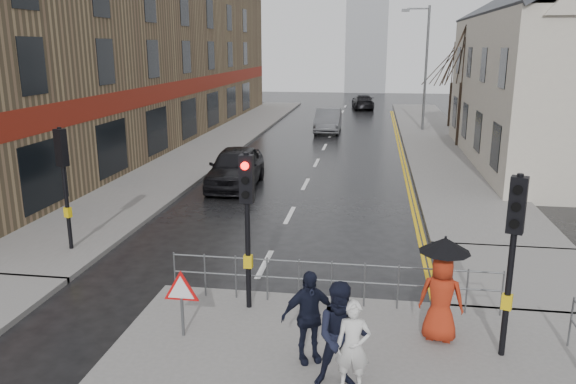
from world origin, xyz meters
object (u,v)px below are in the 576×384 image
(pedestrian_a, at_px, (353,346))
(car_parked, at_px, (236,167))
(pedestrian_d, at_px, (308,316))
(car_mid, at_px, (328,121))
(pedestrian_b, at_px, (342,336))
(pedestrian_with_umbrella, at_px, (442,285))

(pedestrian_a, relative_size, car_parked, 0.33)
(pedestrian_a, distance_m, pedestrian_d, 1.13)
(car_parked, height_order, car_mid, car_parked)
(pedestrian_a, height_order, car_parked, pedestrian_a)
(pedestrian_a, xyz_separation_m, pedestrian_b, (-0.18, 0.07, 0.14))
(pedestrian_with_umbrella, relative_size, car_parked, 0.43)
(pedestrian_d, relative_size, car_mid, 0.37)
(car_parked, distance_m, car_mid, 15.86)
(pedestrian_with_umbrella, xyz_separation_m, car_mid, (-4.40, 27.42, -0.49))
(pedestrian_a, bearing_deg, pedestrian_d, 137.96)
(car_parked, bearing_deg, pedestrian_a, -71.68)
(car_parked, xyz_separation_m, car_mid, (2.49, 15.66, -0.04))
(pedestrian_a, bearing_deg, pedestrian_with_umbrella, 51.62)
(pedestrian_b, xyz_separation_m, car_mid, (-2.63, 29.24, -0.29))
(pedestrian_a, height_order, pedestrian_b, pedestrian_b)
(pedestrian_a, xyz_separation_m, car_mid, (-2.82, 29.31, -0.15))
(pedestrian_with_umbrella, distance_m, car_mid, 27.77)
(pedestrian_with_umbrella, xyz_separation_m, pedestrian_d, (-2.40, -1.12, -0.27))
(pedestrian_d, height_order, car_mid, pedestrian_d)
(pedestrian_with_umbrella, bearing_deg, pedestrian_b, -134.20)
(pedestrian_b, relative_size, pedestrian_d, 1.07)
(pedestrian_a, bearing_deg, car_parked, 112.85)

